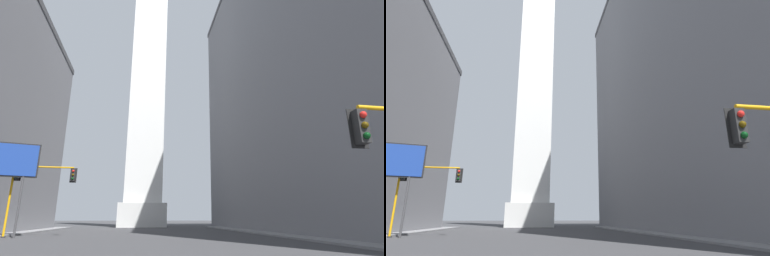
{
  "view_description": "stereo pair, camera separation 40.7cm",
  "coord_description": "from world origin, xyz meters",
  "views": [
    {
      "loc": [
        -0.16,
        0.0,
        1.57
      ],
      "look_at": [
        5.21,
        32.88,
        11.61
      ],
      "focal_mm": 28.0,
      "sensor_mm": 36.0,
      "label": 1
    },
    {
      "loc": [
        0.24,
        -0.06,
        1.57
      ],
      "look_at": [
        5.21,
        32.88,
        11.61
      ],
      "focal_mm": 28.0,
      "sensor_mm": 36.0,
      "label": 2
    }
  ],
  "objects": [
    {
      "name": "sidewalk_right",
      "position": [
        14.1,
        21.05,
        0.07
      ],
      "size": [
        5.0,
        70.17,
        0.15
      ],
      "primitive_type": "cube",
      "color": "slate",
      "rests_on": "ground_plane"
    },
    {
      "name": "building_right",
      "position": [
        25.0,
        32.69,
        21.91
      ],
      "size": [
        22.93,
        56.31,
        43.81
      ],
      "color": "slate",
      "rests_on": "ground_plane"
    },
    {
      "name": "obelisk",
      "position": [
        0.0,
        58.47,
        37.79
      ],
      "size": [
        8.52,
        8.52,
        77.73
      ],
      "color": "silver",
      "rests_on": "ground_plane"
    },
    {
      "name": "traffic_light_mid_left",
      "position": [
        -9.7,
        28.71,
        4.67
      ],
      "size": [
        5.51,
        0.51,
        6.1
      ],
      "color": "orange",
      "rests_on": "ground_plane"
    }
  ]
}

